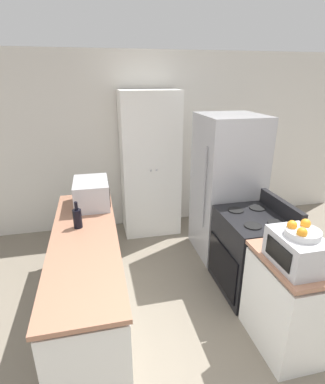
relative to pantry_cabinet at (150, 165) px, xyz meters
name	(u,v)px	position (x,y,z in m)	size (l,w,h in m)	color
wall_back	(141,143)	(-0.07, 0.31, 0.26)	(7.00, 0.06, 2.60)	silver
counter_left	(89,278)	(-0.93, -1.65, -0.61)	(0.60, 2.19, 0.89)	silver
counter_right	(292,303)	(0.78, -2.39, -0.61)	(0.60, 0.71, 0.89)	silver
pantry_cabinet	(150,165)	(0.00, 0.00, 0.00)	(0.82, 0.55, 2.09)	white
stove	(251,253)	(0.80, -1.62, -0.59)	(0.66, 0.78, 1.05)	black
refrigerator	(226,187)	(0.85, -0.81, -0.13)	(0.75, 0.77, 1.83)	#A3A3A8
microwave	(92,193)	(-0.84, -0.93, -0.01)	(0.38, 0.52, 0.29)	#B2B2B7
wine_bottle	(77,218)	(-0.98, -1.45, -0.06)	(0.08, 0.08, 0.27)	black
toaster_oven	(296,250)	(0.67, -2.46, -0.03)	(0.32, 0.44, 0.26)	#B2B2B7
fruit_bowl	(302,231)	(0.68, -2.47, 0.14)	(0.26, 0.26, 0.10)	silver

